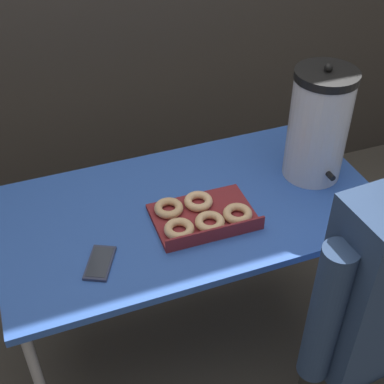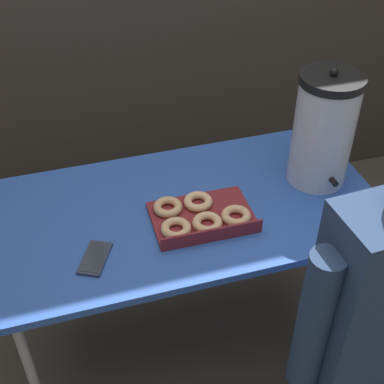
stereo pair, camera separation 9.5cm
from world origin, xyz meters
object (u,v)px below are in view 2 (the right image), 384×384
at_px(cell_phone, 95,258).
at_px(coffee_urn, 323,130).
at_px(person_seated, 379,332).
at_px(donut_box, 200,216).

bearing_deg(cell_phone, coffee_urn, 38.83).
bearing_deg(person_seated, coffee_urn, -100.39).
bearing_deg(cell_phone, donut_box, 38.42).
height_order(cell_phone, person_seated, person_seated).
xyz_separation_m(donut_box, cell_phone, (-0.36, -0.08, -0.01)).
relative_size(donut_box, coffee_urn, 0.78).
distance_m(coffee_urn, person_seated, 0.68).
height_order(coffee_urn, cell_phone, coffee_urn).
xyz_separation_m(donut_box, person_seated, (0.40, -0.49, -0.13)).
height_order(donut_box, coffee_urn, coffee_urn).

